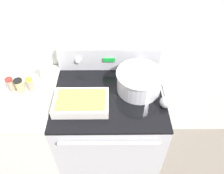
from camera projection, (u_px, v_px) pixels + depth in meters
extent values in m
cube|color=silver|center=(109.00, 24.00, 1.52)|extent=(8.00, 0.05, 2.50)
cube|color=#BCBCC1|center=(110.00, 132.00, 1.84)|extent=(0.77, 0.63, 0.89)
cube|color=black|center=(109.00, 96.00, 1.52)|extent=(0.77, 0.63, 0.02)
cylinder|color=silver|center=(109.00, 143.00, 1.33)|extent=(0.63, 0.02, 0.02)
cube|color=#BCBCC1|center=(109.00, 58.00, 1.66)|extent=(0.77, 0.05, 0.19)
cylinder|color=white|center=(78.00, 60.00, 1.62)|extent=(0.04, 0.02, 0.04)
cylinder|color=white|center=(140.00, 60.00, 1.63)|extent=(0.04, 0.02, 0.04)
cube|color=green|center=(109.00, 60.00, 1.63)|extent=(0.09, 0.01, 0.03)
cube|color=silver|center=(31.00, 133.00, 1.84)|extent=(0.56, 0.63, 0.89)
cube|color=silver|center=(14.00, 96.00, 1.51)|extent=(0.56, 0.63, 0.03)
cylinder|color=silver|center=(139.00, 81.00, 1.50)|extent=(0.31, 0.31, 0.15)
torus|color=silver|center=(140.00, 74.00, 1.45)|extent=(0.32, 0.32, 0.01)
cylinder|color=beige|center=(140.00, 75.00, 1.46)|extent=(0.28, 0.28, 0.02)
cube|color=silver|center=(81.00, 103.00, 1.42)|extent=(0.36, 0.22, 0.06)
cube|color=#B2894C|center=(81.00, 101.00, 1.41)|extent=(0.31, 0.19, 0.04)
cylinder|color=#B7B7B7|center=(162.00, 93.00, 1.52)|extent=(0.01, 0.22, 0.01)
sphere|color=#B7B7B7|center=(166.00, 102.00, 1.41)|extent=(0.08, 0.08, 0.08)
cylinder|color=beige|center=(43.00, 73.00, 1.59)|extent=(0.05, 0.05, 0.10)
cylinder|color=white|center=(41.00, 67.00, 1.55)|extent=(0.05, 0.05, 0.01)
cylinder|color=gray|center=(30.00, 85.00, 1.51)|extent=(0.05, 0.05, 0.09)
cylinder|color=yellow|center=(28.00, 79.00, 1.47)|extent=(0.05, 0.05, 0.01)
cylinder|color=tan|center=(20.00, 86.00, 1.49)|extent=(0.05, 0.05, 0.09)
cylinder|color=black|center=(18.00, 81.00, 1.46)|extent=(0.06, 0.06, 0.01)
cylinder|color=gray|center=(11.00, 85.00, 1.50)|extent=(0.05, 0.05, 0.09)
cylinder|color=red|center=(9.00, 79.00, 1.46)|extent=(0.05, 0.05, 0.01)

